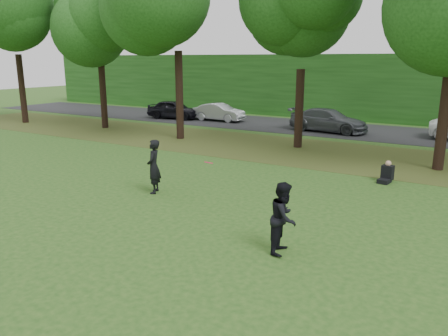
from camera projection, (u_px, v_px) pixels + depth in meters
name	position (u px, v px, depth m)	size (l,w,h in m)	color
ground	(203.00, 257.00, 10.46)	(120.00, 120.00, 0.00)	#214A17
leaf_litter	(349.00, 156.00, 21.31)	(60.00, 7.00, 0.01)	#4A431A
street	(382.00, 133.00, 27.99)	(70.00, 7.00, 0.02)	black
far_hedge	(402.00, 88.00, 32.40)	(70.00, 3.00, 5.00)	#1B4614
player_left	(154.00, 167.00, 15.28)	(0.70, 0.46, 1.91)	black
player_right	(284.00, 218.00, 10.55)	(0.86, 0.67, 1.78)	black
parked_cars	(365.00, 122.00, 27.62)	(34.65, 3.61, 1.47)	black
frisbee	(209.00, 163.00, 13.25)	(0.32, 0.32, 0.11)	#F3144C
seated_person	(387.00, 174.00, 16.80)	(0.51, 0.78, 0.83)	black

